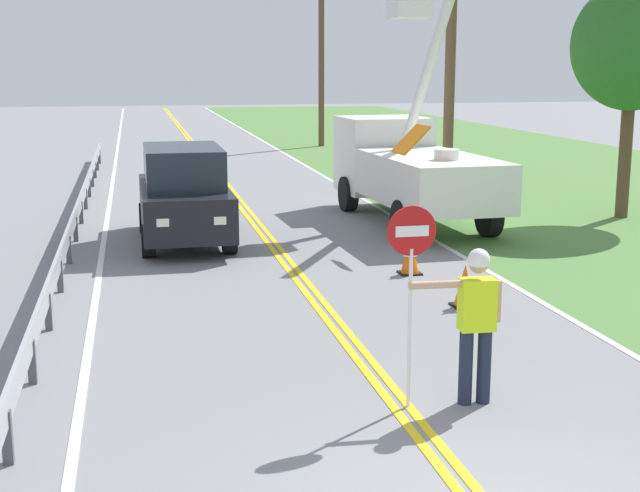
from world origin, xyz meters
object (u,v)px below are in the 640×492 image
(roadside_tree_verge, at_px, (633,47))
(utility_pole_near, at_px, (451,44))
(stop_sign_paddle, at_px, (411,261))
(utility_pole_mid, at_px, (321,48))
(utility_bucket_truck, at_px, (408,164))
(traffic_cone_lead, at_px, (465,286))
(traffic_cone_mid, at_px, (410,256))
(oncoming_suv_nearest, at_px, (184,194))
(flagger_worker, at_px, (476,316))

(roadside_tree_verge, bearing_deg, utility_pole_near, 152.23)
(stop_sign_paddle, distance_m, utility_pole_mid, 33.14)
(utility_bucket_truck, height_order, roadside_tree_verge, roadside_tree_verge)
(utility_pole_mid, relative_size, traffic_cone_lead, 12.51)
(traffic_cone_mid, bearing_deg, traffic_cone_lead, -85.87)
(utility_pole_mid, bearing_deg, utility_pole_near, -91.83)
(oncoming_suv_nearest, height_order, utility_pole_mid, utility_pole_mid)
(flagger_worker, bearing_deg, stop_sign_paddle, 177.19)
(traffic_cone_mid, xyz_separation_m, roadside_tree_verge, (7.19, 4.90, 3.93))
(utility_pole_near, bearing_deg, utility_bucket_truck, -138.31)
(utility_bucket_truck, height_order, traffic_cone_mid, utility_bucket_truck)
(traffic_cone_lead, xyz_separation_m, roadside_tree_verge, (7.02, 7.28, 3.93))
(stop_sign_paddle, relative_size, traffic_cone_lead, 3.33)
(stop_sign_paddle, relative_size, traffic_cone_mid, 3.33)
(flagger_worker, xyz_separation_m, stop_sign_paddle, (-0.77, 0.04, 0.66))
(flagger_worker, relative_size, traffic_cone_lead, 2.61)
(utility_pole_near, height_order, roadside_tree_verge, utility_pole_near)
(flagger_worker, bearing_deg, traffic_cone_lead, 70.43)
(stop_sign_paddle, relative_size, oncoming_suv_nearest, 0.50)
(stop_sign_paddle, bearing_deg, utility_bucket_truck, 72.74)
(utility_pole_mid, distance_m, roadside_tree_verge, 21.54)
(traffic_cone_lead, xyz_separation_m, traffic_cone_mid, (-0.17, 2.38, 0.00))
(traffic_cone_lead, height_order, traffic_cone_mid, same)
(flagger_worker, distance_m, roadside_tree_verge, 14.43)
(utility_pole_mid, distance_m, traffic_cone_mid, 26.79)
(stop_sign_paddle, distance_m, utility_bucket_truck, 12.52)
(flagger_worker, bearing_deg, oncoming_suv_nearest, 104.66)
(utility_pole_mid, height_order, traffic_cone_lead, utility_pole_mid)
(utility_pole_near, relative_size, traffic_cone_mid, 11.89)
(stop_sign_paddle, xyz_separation_m, oncoming_suv_nearest, (-1.92, 10.24, -0.65))
(roadside_tree_verge, bearing_deg, utility_bucket_truck, 172.37)
(oncoming_suv_nearest, distance_m, traffic_cone_lead, 7.55)
(oncoming_suv_nearest, bearing_deg, utility_pole_mid, 70.75)
(flagger_worker, relative_size, utility_pole_mid, 0.21)
(utility_bucket_truck, distance_m, traffic_cone_mid, 5.99)
(traffic_cone_lead, bearing_deg, utility_bucket_truck, 79.18)
(flagger_worker, distance_m, oncoming_suv_nearest, 10.62)
(traffic_cone_mid, bearing_deg, utility_pole_mid, 81.66)
(flagger_worker, height_order, traffic_cone_mid, flagger_worker)
(utility_pole_near, bearing_deg, oncoming_suv_nearest, -156.79)
(stop_sign_paddle, distance_m, utility_pole_near, 14.54)
(traffic_cone_lead, bearing_deg, stop_sign_paddle, -118.98)
(utility_bucket_truck, relative_size, traffic_cone_lead, 9.87)
(utility_pole_near, xyz_separation_m, traffic_cone_mid, (-3.22, -6.99, -4.01))
(traffic_cone_mid, bearing_deg, utility_pole_near, 65.23)
(oncoming_suv_nearest, height_order, roadside_tree_verge, roadside_tree_verge)
(utility_bucket_truck, bearing_deg, utility_pole_near, 41.69)
(utility_pole_near, height_order, traffic_cone_lead, utility_pole_near)
(utility_pole_near, relative_size, roadside_tree_verge, 1.41)
(oncoming_suv_nearest, relative_size, utility_pole_near, 0.55)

